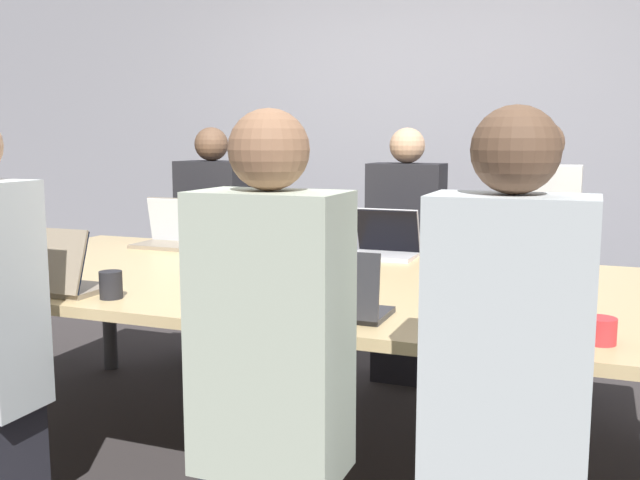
{
  "coord_description": "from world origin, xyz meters",
  "views": [
    {
      "loc": [
        1.14,
        -2.73,
        1.35
      ],
      "look_at": [
        0.04,
        0.1,
        0.91
      ],
      "focal_mm": 40.0,
      "sensor_mm": 36.0,
      "label": 1
    }
  ],
  "objects_px": {
    "laptop_far_center": "(385,243)",
    "cup_far_right": "(467,256)",
    "bottle_near_left": "(27,255)",
    "laptop_near_left": "(57,275)",
    "person_far_right": "(537,264)",
    "laptop_far_right": "(525,250)",
    "person_near_midright": "(271,384)",
    "person_far_center": "(405,260)",
    "person_far_left": "(214,249)",
    "laptop_near_midright": "(330,298)",
    "laptop_far_left": "(171,232)",
    "laptop_near_right": "(507,314)",
    "cup_near_right": "(600,331)",
    "person_near_right": "(506,400)",
    "cup_far_center": "(435,253)",
    "stapler": "(302,280)",
    "cup_near_left": "(111,285)"
  },
  "relations": [
    {
      "from": "bottle_near_left",
      "to": "person_far_right",
      "type": "relative_size",
      "value": 0.18
    },
    {
      "from": "person_far_center",
      "to": "laptop_far_left",
      "type": "distance_m",
      "value": 1.3
    },
    {
      "from": "laptop_far_right",
      "to": "person_near_midright",
      "type": "bearing_deg",
      "value": -106.61
    },
    {
      "from": "laptop_far_center",
      "to": "laptop_near_right",
      "type": "xyz_separation_m",
      "value": [
        0.73,
        -1.23,
        -0.01
      ]
    },
    {
      "from": "laptop_near_left",
      "to": "person_near_midright",
      "type": "height_order",
      "value": "person_near_midright"
    },
    {
      "from": "laptop_far_center",
      "to": "laptop_near_midright",
      "type": "distance_m",
      "value": 1.25
    },
    {
      "from": "person_near_right",
      "to": "cup_near_right",
      "type": "height_order",
      "value": "person_near_right"
    },
    {
      "from": "bottle_near_left",
      "to": "person_near_midright",
      "type": "bearing_deg",
      "value": -22.82
    },
    {
      "from": "laptop_far_center",
      "to": "cup_far_right",
      "type": "height_order",
      "value": "laptop_far_center"
    },
    {
      "from": "cup_far_center",
      "to": "stapler",
      "type": "xyz_separation_m",
      "value": [
        -0.37,
        -0.74,
        -0.02
      ]
    },
    {
      "from": "bottle_near_left",
      "to": "person_far_left",
      "type": "xyz_separation_m",
      "value": [
        0.01,
        1.5,
        -0.19
      ]
    },
    {
      "from": "stapler",
      "to": "laptop_near_left",
      "type": "bearing_deg",
      "value": -163.92
    },
    {
      "from": "laptop_near_left",
      "to": "laptop_far_left",
      "type": "height_order",
      "value": "laptop_far_left"
    },
    {
      "from": "laptop_far_center",
      "to": "person_far_left",
      "type": "bearing_deg",
      "value": 162.86
    },
    {
      "from": "stapler",
      "to": "cup_far_center",
      "type": "bearing_deg",
      "value": 49.76
    },
    {
      "from": "person_near_right",
      "to": "laptop_near_midright",
      "type": "height_order",
      "value": "person_near_right"
    },
    {
      "from": "person_near_midright",
      "to": "bottle_near_left",
      "type": "bearing_deg",
      "value": -22.82
    },
    {
      "from": "bottle_near_left",
      "to": "laptop_near_midright",
      "type": "xyz_separation_m",
      "value": [
        1.36,
        -0.1,
        -0.04
      ]
    },
    {
      "from": "person_far_center",
      "to": "laptop_far_center",
      "type": "bearing_deg",
      "value": -89.99
    },
    {
      "from": "laptop_near_right",
      "to": "cup_far_right",
      "type": "xyz_separation_m",
      "value": [
        -0.32,
        1.17,
        -0.02
      ]
    },
    {
      "from": "person_near_right",
      "to": "cup_far_center",
      "type": "bearing_deg",
      "value": -71.52
    },
    {
      "from": "cup_far_center",
      "to": "laptop_near_right",
      "type": "xyz_separation_m",
      "value": [
        0.47,
        -1.17,
        0.02
      ]
    },
    {
      "from": "cup_far_center",
      "to": "laptop_near_right",
      "type": "distance_m",
      "value": 1.26
    },
    {
      "from": "laptop_near_right",
      "to": "person_near_right",
      "type": "xyz_separation_m",
      "value": [
        0.05,
        -0.38,
        -0.13
      ]
    },
    {
      "from": "person_far_center",
      "to": "person_far_left",
      "type": "height_order",
      "value": "person_far_left"
    },
    {
      "from": "laptop_near_right",
      "to": "cup_far_right",
      "type": "bearing_deg",
      "value": -74.67
    },
    {
      "from": "laptop_near_midright",
      "to": "person_near_midright",
      "type": "bearing_deg",
      "value": 90.84
    },
    {
      "from": "laptop_near_midright",
      "to": "laptop_far_left",
      "type": "bearing_deg",
      "value": -40.49
    },
    {
      "from": "laptop_far_center",
      "to": "person_far_left",
      "type": "distance_m",
      "value": 1.25
    },
    {
      "from": "laptop_near_left",
      "to": "person_far_right",
      "type": "relative_size",
      "value": 0.22
    },
    {
      "from": "laptop_far_center",
      "to": "person_far_right",
      "type": "xyz_separation_m",
      "value": [
        0.7,
        0.42,
        -0.13
      ]
    },
    {
      "from": "laptop_far_center",
      "to": "cup_far_right",
      "type": "xyz_separation_m",
      "value": [
        0.42,
        -0.07,
        -0.03
      ]
    },
    {
      "from": "person_near_right",
      "to": "laptop_near_midright",
      "type": "bearing_deg",
      "value": -31.27
    },
    {
      "from": "laptop_near_left",
      "to": "person_far_right",
      "type": "height_order",
      "value": "person_far_right"
    },
    {
      "from": "person_far_center",
      "to": "person_near_midright",
      "type": "relative_size",
      "value": 0.99
    },
    {
      "from": "person_far_center",
      "to": "cup_far_right",
      "type": "distance_m",
      "value": 0.64
    },
    {
      "from": "laptop_near_right",
      "to": "cup_near_right",
      "type": "xyz_separation_m",
      "value": [
        0.26,
        -0.0,
        -0.03
      ]
    },
    {
      "from": "laptop_near_midright",
      "to": "person_far_left",
      "type": "xyz_separation_m",
      "value": [
        -1.36,
        1.61,
        -0.15
      ]
    },
    {
      "from": "bottle_near_left",
      "to": "person_near_right",
      "type": "height_order",
      "value": "person_near_right"
    },
    {
      "from": "person_near_right",
      "to": "laptop_near_right",
      "type": "bearing_deg",
      "value": -83.14
    },
    {
      "from": "bottle_near_left",
      "to": "cup_far_right",
      "type": "bearing_deg",
      "value": 33.68
    },
    {
      "from": "person_far_center",
      "to": "cup_near_right",
      "type": "relative_size",
      "value": 15.41
    },
    {
      "from": "cup_near_right",
      "to": "stapler",
      "type": "bearing_deg",
      "value": 158.77
    },
    {
      "from": "cup_near_left",
      "to": "laptop_near_right",
      "type": "distance_m",
      "value": 1.42
    },
    {
      "from": "person_near_right",
      "to": "cup_near_right",
      "type": "distance_m",
      "value": 0.45
    },
    {
      "from": "person_far_center",
      "to": "laptop_near_left",
      "type": "bearing_deg",
      "value": -118.97
    },
    {
      "from": "stapler",
      "to": "cup_near_left",
      "type": "bearing_deg",
      "value": -154.78
    },
    {
      "from": "person_far_center",
      "to": "cup_near_right",
      "type": "xyz_separation_m",
      "value": [
        1.0,
        -1.64,
        0.12
      ]
    },
    {
      "from": "person_far_left",
      "to": "person_far_right",
      "type": "xyz_separation_m",
      "value": [
        1.88,
        0.05,
        0.02
      ]
    },
    {
      "from": "person_near_right",
      "to": "cup_near_left",
      "type": "bearing_deg",
      "value": -13.36
    }
  ]
}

